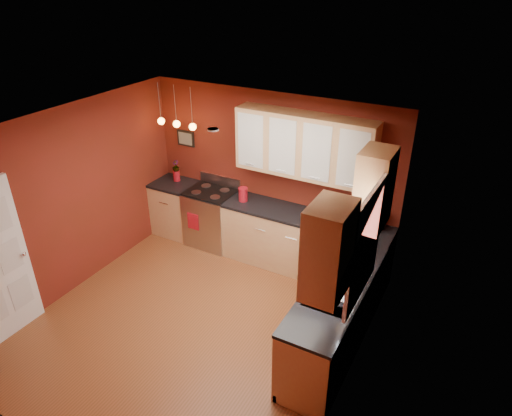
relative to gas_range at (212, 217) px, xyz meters
The scene contains 26 objects.
floor 2.08m from the gas_range, 62.94° to the right, with size 4.20×4.20×0.00m, color brown.
ceiling 2.93m from the gas_range, 62.94° to the right, with size 4.00×4.20×0.02m, color white.
wall_back 1.27m from the gas_range, 18.02° to the left, with size 4.00×0.02×2.60m, color maroon.
wall_front 4.09m from the gas_range, 76.73° to the right, with size 4.00×0.02×2.60m, color maroon.
wall_left 2.25m from the gas_range, 120.95° to the right, with size 0.02×4.20×2.60m, color maroon.
wall_right 3.53m from the gas_range, 31.66° to the right, with size 0.02×4.20×2.60m, color maroon.
base_cabinets_back_left 0.73m from the gas_range, behind, with size 0.70×0.60×0.90m, color #D9B274.
base_cabinets_back_right 1.65m from the gas_range, ahead, with size 2.54×0.60×0.90m, color #D9B274.
base_cabinets_right 2.95m from the gas_range, 27.27° to the right, with size 0.60×2.10×0.90m, color #D9B274.
counter_back_left 0.85m from the gas_range, behind, with size 0.70×0.62×0.04m, color black.
counter_back_right 1.71m from the gas_range, ahead, with size 2.54×0.62×0.04m, color black.
counter_right 2.98m from the gas_range, 27.27° to the right, with size 0.62×2.10×0.04m, color black.
gas_range is the anchor object (origin of this frame).
dishwasher_front 2.04m from the gas_range, ahead, with size 0.60×0.02×0.80m, color #B0B1B5.
sink 3.05m from the gas_range, 29.78° to the right, with size 0.50×0.70×0.33m.
window 3.48m from the gas_range, 27.40° to the right, with size 0.06×1.02×1.22m.
upper_cabinets_back 2.12m from the gas_range, ahead, with size 2.00×0.35×0.90m, color #D9B274.
upper_cabinets_right 3.45m from the gas_range, 28.26° to the right, with size 0.35×1.95×0.90m, color #D9B274.
wall_picture 1.36m from the gas_range, 156.09° to the left, with size 0.32×0.03×0.26m, color black.
pendant_lights 1.62m from the gas_range, behind, with size 0.71×0.11×0.66m.
red_canister 0.84m from the gas_range, ahead, with size 0.15×0.15×0.22m.
red_vase 0.93m from the gas_range, behind, with size 0.11×0.11×0.18m, color #B1131F.
flowers 1.04m from the gas_range, behind, with size 0.11×0.11×0.20m, color #B1131F.
coffee_maker 2.70m from the gas_range, ahead, with size 0.25×0.25×0.29m.
soap_pump 3.33m from the gas_range, 31.45° to the right, with size 0.09×0.10×0.21m, color white.
dish_towel 0.36m from the gas_range, 113.12° to the right, with size 0.20×0.01×0.28m, color #B1131F.
Camera 1 is at (2.86, -3.63, 4.14)m, focal length 32.00 mm.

